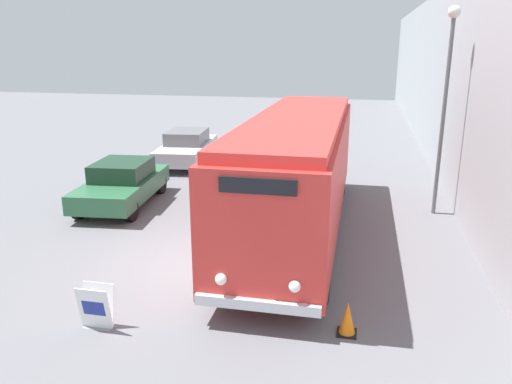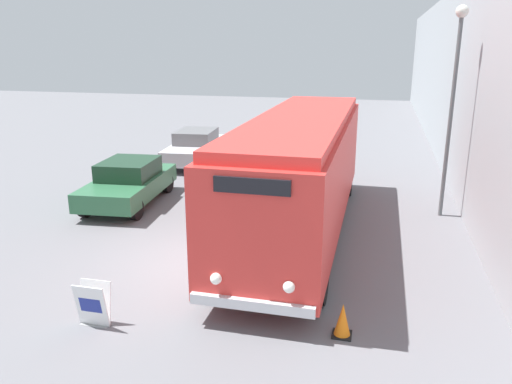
# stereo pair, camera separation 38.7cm
# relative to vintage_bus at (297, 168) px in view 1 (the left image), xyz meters

# --- Properties ---
(ground_plane) EXTENTS (80.00, 80.00, 0.00)m
(ground_plane) POSITION_rel_vintage_bus_xyz_m (-2.10, -2.81, -1.86)
(ground_plane) COLOR slate
(building_wall_right) EXTENTS (0.30, 60.00, 7.41)m
(building_wall_right) POSITION_rel_vintage_bus_xyz_m (4.83, 7.19, 1.85)
(building_wall_right) COLOR #9EA3A8
(building_wall_right) RESTS_ON ground_plane
(vintage_bus) EXTENTS (2.46, 10.86, 3.32)m
(vintage_bus) POSITION_rel_vintage_bus_xyz_m (0.00, 0.00, 0.00)
(vintage_bus) COLOR black
(vintage_bus) RESTS_ON ground_plane
(sign_board) EXTENTS (0.64, 0.33, 0.86)m
(sign_board) POSITION_rel_vintage_bus_xyz_m (-2.98, -5.83, -1.44)
(sign_board) COLOR gray
(sign_board) RESTS_ON ground_plane
(streetlamp) EXTENTS (0.36, 0.36, 6.21)m
(streetlamp) POSITION_rel_vintage_bus_xyz_m (4.05, 2.50, 2.18)
(streetlamp) COLOR #595E60
(streetlamp) RESTS_ON ground_plane
(parked_car_near) EXTENTS (2.31, 4.55, 1.46)m
(parked_car_near) POSITION_rel_vintage_bus_xyz_m (-5.95, 1.26, -1.12)
(parked_car_near) COLOR black
(parked_car_near) RESTS_ON ground_plane
(parked_car_mid) EXTENTS (2.32, 4.91, 1.48)m
(parked_car_mid) POSITION_rel_vintage_bus_xyz_m (-5.91, 7.46, -1.11)
(parked_car_mid) COLOR black
(parked_car_mid) RESTS_ON ground_plane
(traffic_cone) EXTENTS (0.36, 0.36, 0.64)m
(traffic_cone) POSITION_rel_vintage_bus_xyz_m (1.62, -5.06, -1.55)
(traffic_cone) COLOR black
(traffic_cone) RESTS_ON ground_plane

